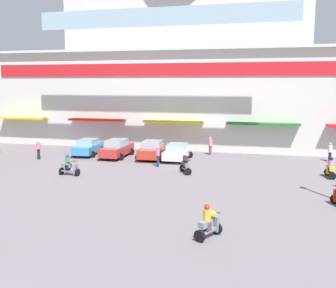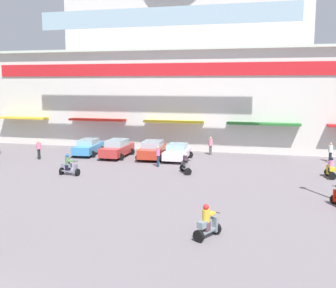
% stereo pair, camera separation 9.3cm
% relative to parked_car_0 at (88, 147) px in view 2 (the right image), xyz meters
% --- Properties ---
extents(ground_plane, '(128.00, 128.00, 0.00)m').
position_rel_parked_car_0_xyz_m(ground_plane, '(7.39, -12.69, -0.74)').
color(ground_plane, slate).
extents(colonial_building, '(41.93, 18.95, 19.72)m').
position_rel_parked_car_0_xyz_m(colonial_building, '(7.39, 11.21, 7.64)').
color(colonial_building, silver).
rests_on(colonial_building, ground).
extents(flank_building_left, '(13.03, 11.21, 8.08)m').
position_rel_parked_car_0_xyz_m(flank_building_left, '(-18.88, 12.68, 3.30)').
color(flank_building_left, silver).
rests_on(flank_building_left, ground).
extents(parked_car_0, '(2.55, 4.36, 1.46)m').
position_rel_parked_car_0_xyz_m(parked_car_0, '(0.00, 0.00, 0.00)').
color(parked_car_0, '#3A87C8').
rests_on(parked_car_0, ground).
extents(parked_car_1, '(2.36, 4.47, 1.59)m').
position_rel_parked_car_0_xyz_m(parked_car_1, '(3.00, -0.44, 0.05)').
color(parked_car_1, '#B13231').
rests_on(parked_car_1, ground).
extents(parked_car_2, '(2.67, 4.48, 1.56)m').
position_rel_parked_car_0_xyz_m(parked_car_2, '(6.28, -0.29, 0.04)').
color(parked_car_2, '#B33321').
rests_on(parked_car_2, ground).
extents(parked_car_3, '(2.44, 4.04, 1.43)m').
position_rel_parked_car_0_xyz_m(parked_car_3, '(8.55, -0.54, -0.02)').
color(parked_car_3, white).
rests_on(parked_car_3, ground).
extents(scooter_rider_0, '(0.66, 1.42, 1.51)m').
position_rel_parked_car_0_xyz_m(scooter_rider_0, '(20.42, -4.10, -0.12)').
color(scooter_rider_0, black).
rests_on(scooter_rider_0, ground).
extents(scooter_rider_1, '(1.49, 0.61, 1.56)m').
position_rel_parked_car_0_xyz_m(scooter_rider_1, '(2.27, -7.93, -0.10)').
color(scooter_rider_1, black).
rests_on(scooter_rider_1, ground).
extents(scooter_rider_3, '(1.10, 1.46, 1.54)m').
position_rel_parked_car_0_xyz_m(scooter_rider_3, '(13.72, -17.10, -0.11)').
color(scooter_rider_3, black).
rests_on(scooter_rider_3, ground).
extents(scooter_rider_4, '(1.15, 1.54, 1.50)m').
position_rel_parked_car_0_xyz_m(scooter_rider_4, '(10.26, -5.18, -0.12)').
color(scooter_rider_4, black).
rests_on(scooter_rider_4, ground).
extents(pedestrian_0, '(0.55, 0.55, 1.66)m').
position_rel_parked_car_0_xyz_m(pedestrian_0, '(-3.21, -3.11, 0.19)').
color(pedestrian_0, black).
rests_on(pedestrian_0, ground).
extents(pedestrian_1, '(0.49, 0.49, 1.63)m').
position_rel_parked_car_0_xyz_m(pedestrian_1, '(21.23, 2.04, 0.18)').
color(pedestrian_1, '#1F2329').
rests_on(pedestrian_1, ground).
extents(pedestrian_2, '(0.36, 0.36, 1.66)m').
position_rel_parked_car_0_xyz_m(pedestrian_2, '(7.69, -3.54, 0.22)').
color(pedestrian_2, '#1A314A').
rests_on(pedestrian_2, ground).
extents(pedestrian_3, '(0.50, 0.50, 1.65)m').
position_rel_parked_car_0_xyz_m(pedestrian_3, '(10.95, 2.78, 0.18)').
color(pedestrian_3, '#52504D').
rests_on(pedestrian_3, ground).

